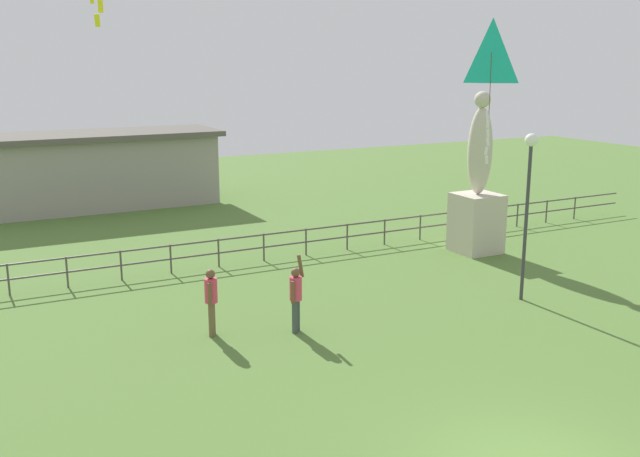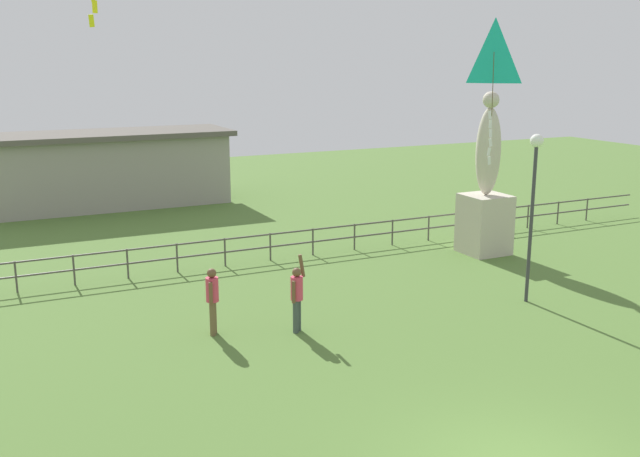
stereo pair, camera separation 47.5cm
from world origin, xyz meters
TOP-DOWN VIEW (x-y plane):
  - statue_monument at (8.31, 11.67)m, footprint 1.47×1.47m
  - lamppost at (6.08, 6.90)m, footprint 0.36×0.36m
  - person_0 at (-2.64, 8.31)m, footprint 0.31×0.47m
  - person_3 at (-0.70, 7.57)m, footprint 0.48×0.39m
  - kite_3 at (3.47, 5.64)m, footprint 0.98×0.95m
  - waterfront_railing at (-0.36, 14.00)m, footprint 36.04×0.06m
  - pavilion_building at (-2.31, 26.00)m, footprint 11.76×4.07m

SIDE VIEW (x-z plane):
  - waterfront_railing at x=-0.36m, z-range 0.15..1.10m
  - person_0 at x=-2.64m, z-range 0.13..1.83m
  - person_3 at x=-0.70m, z-range 0.00..1.96m
  - pavilion_building at x=-2.31m, z-range 0.03..3.45m
  - statue_monument at x=8.31m, z-range -0.88..4.74m
  - lamppost at x=6.08m, z-range 1.04..5.76m
  - kite_3 at x=3.47m, z-range 5.02..8.42m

